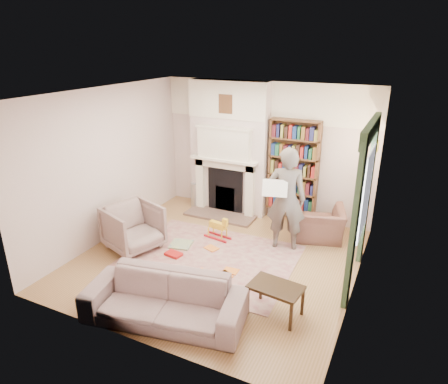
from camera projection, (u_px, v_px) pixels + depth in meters
The scene contains 25 objects.
floor at pixel (218, 259), 6.90m from camera, with size 4.50×4.50×0.00m, color olive.
ceiling at pixel (217, 93), 5.91m from camera, with size 4.50×4.50×0.00m, color white.
wall_back at pixel (266, 150), 8.30m from camera, with size 4.50×4.50×0.00m, color beige.
wall_front at pixel (128, 242), 4.51m from camera, with size 4.50×4.50×0.00m, color beige.
wall_left at pixel (108, 165), 7.32m from camera, with size 4.50×4.50×0.00m, color beige.
wall_right at pixel (363, 206), 5.49m from camera, with size 4.50×4.50×0.00m, color beige.
fireplace at pixel (229, 149), 8.44m from camera, with size 1.70×0.58×2.80m.
bookcase at pixel (293, 166), 8.01m from camera, with size 1.00×0.24×1.85m, color brown.
window at pixel (366, 193), 5.82m from camera, with size 0.02×0.90×1.30m, color silver.
curtain_left at pixel (354, 227), 5.33m from camera, with size 0.07×0.32×2.40m, color #2F462D.
curtain_right at pixel (368, 193), 6.51m from camera, with size 0.07×0.32×2.40m, color #2F462D.
pelmet at pixel (371, 130), 5.51m from camera, with size 0.09×1.70×0.24m, color #2F462D.
wall_sconce at pixel (366, 145), 6.67m from camera, with size 0.20×0.24×0.24m, color gold, non-canonical shape.
rug at pixel (210, 258), 6.91m from camera, with size 2.85×2.19×0.01m, color #BAA78C.
armchair_reading at pixel (317, 223), 7.51m from camera, with size 0.97×0.85×0.63m, color #482B26.
armchair_left at pixel (133, 227), 7.13m from camera, with size 0.87×0.89×0.81m, color #9F9483.
sofa at pixel (164, 300), 5.29m from camera, with size 2.13×0.83×0.62m, color gray.
man_reading at pixel (286, 199), 6.97m from camera, with size 0.68×0.45×1.88m, color #554C44.
newspaper at pixel (275, 188), 6.77m from camera, with size 0.43×0.02×0.30m, color white.
coffee_table at pixel (275, 300), 5.43m from camera, with size 0.70×0.45×0.45m, color #342412, non-canonical shape.
paraffin_heater at pixel (196, 195), 9.01m from camera, with size 0.24×0.24×0.55m, color #A8ABB0.
rocking_horse at pixel (217, 228), 7.53m from camera, with size 0.52×0.21×0.45m, color gold, non-canonical shape.
board_game at pixel (181, 244), 7.33m from camera, with size 0.38×0.38×0.03m, color #EEE754.
game_box_lid at pixel (174, 254), 6.97m from camera, with size 0.29×0.19×0.05m, color #AD1513.
comic_annuals at pixel (216, 266), 6.64m from camera, with size 0.90×1.08×0.02m.
Camera 1 is at (2.72, -5.40, 3.53)m, focal length 32.00 mm.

